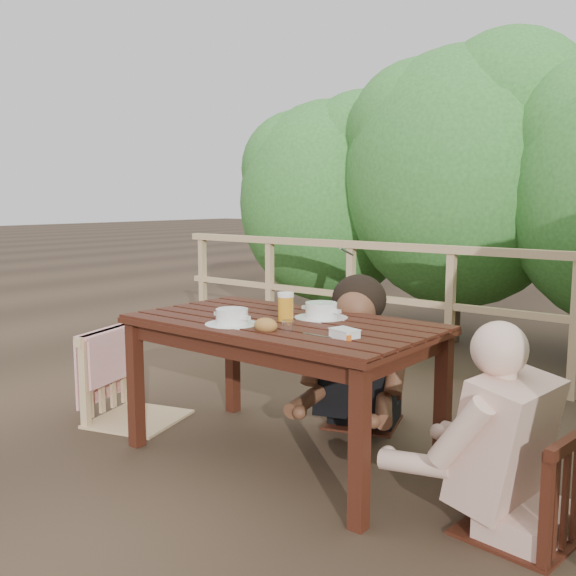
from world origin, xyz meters
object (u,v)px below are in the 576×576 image
Objects in this scene: diner_right at (536,365)px; chair_far at (364,355)px; table at (282,391)px; chair_right at (525,428)px; bread_roll at (266,325)px; chair_left at (136,338)px; butter_tub at (345,335)px; woman at (366,309)px; soup_near at (232,318)px; beer_glass at (286,308)px; tumbler at (288,327)px; soup_far at (321,311)px.

chair_far is at bearing 66.37° from diner_right.
table is 1.26m from chair_right.
chair_left is at bearing 173.65° from bread_roll.
table is 0.64m from butter_tub.
bread_roll is (0.06, -0.98, 0.06)m from woman.
chair_right is 3.30× the size of soup_near.
beer_glass is (-0.02, -0.72, 0.38)m from chair_far.
bread_roll is at bearing -150.11° from butter_tub.
soup_near is at bearing -124.89° from beer_glass.
table is 0.72m from chair_far.
diner_right is 1.44m from soup_near.
chair_right is 1.22m from bread_roll.
woman reaches higher than bread_roll.
chair_left is 15.16× the size of tumbler.
soup_far is (0.11, 0.19, 0.41)m from table.
soup_far reaches higher than butter_tub.
tumbler is at bearing -98.69° from chair_far.
chair_left is 1.16× the size of chair_right.
soup_far is at bearing 78.21° from woman.
chair_far is (0.05, 0.72, 0.06)m from table.
table is 1.75× the size of chair_right.
tumbler is (0.16, -0.92, 0.33)m from chair_far.
chair_right is at bearing 0.22° from table.
table is 1.10× the size of diner_right.
soup_near is (-1.41, -0.24, 0.06)m from diner_right.
woman is 1.44m from diner_right.
chair_left reaches higher than table.
beer_glass is (0.03, -0.01, 0.44)m from table.
beer_glass is 1.27× the size of butter_tub.
beer_glass reaches higher than soup_near.
butter_tub is (1.54, -0.03, 0.23)m from chair_left.
bread_roll is (-1.18, -0.25, 0.05)m from diner_right.
chair_left is at bearing -165.79° from butter_tub.
diner_right is (1.24, -0.73, 0.01)m from woman.
table is at bearing -100.83° from chair_left.
diner_right reaches higher than tumbler.
chair_left reaches higher than beer_glass.
diner_right reaches higher than bread_roll.
diner_right is at bearing -48.44° from chair_far.
tumbler is at bearing -152.59° from butter_tub.
bread_roll is at bearing -159.01° from tumbler.
diner_right is (1.24, -0.71, 0.29)m from chair_far.
beer_glass is (-0.02, -0.74, 0.10)m from woman.
woman reaches higher than chair_far.
butter_tub is (0.62, 0.09, -0.02)m from soup_near.
butter_tub is at bearing 14.59° from bread_roll.
table is 12.60× the size of bread_roll.
woman is at bearing 131.84° from butter_tub.
beer_glass is at bearing 178.20° from butter_tub.
tumbler reaches higher than butter_tub.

